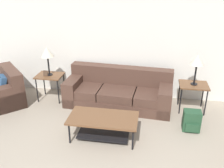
# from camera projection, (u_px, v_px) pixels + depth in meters

# --- Properties ---
(wall_back) EXTENTS (9.10, 0.06, 2.60)m
(wall_back) POSITION_uv_depth(u_px,v_px,m) (123.00, 43.00, 5.72)
(wall_back) COLOR silver
(wall_back) RESTS_ON ground_plane
(couch) EXTENTS (2.40, 1.05, 0.82)m
(couch) POSITION_uv_depth(u_px,v_px,m) (119.00, 92.00, 5.63)
(couch) COLOR #4C3328
(couch) RESTS_ON ground_plane
(armchair) EXTENTS (1.42, 1.42, 0.80)m
(armchair) POSITION_uv_depth(u_px,v_px,m) (0.00, 92.00, 5.65)
(armchair) COLOR #4C3328
(armchair) RESTS_ON ground_plane
(coffee_table) EXTENTS (1.23, 0.63, 0.43)m
(coffee_table) POSITION_uv_depth(u_px,v_px,m) (103.00, 123.00, 4.45)
(coffee_table) COLOR brown
(coffee_table) RESTS_ON ground_plane
(side_table_left) EXTENTS (0.59, 0.48, 0.62)m
(side_table_left) POSITION_uv_depth(u_px,v_px,m) (50.00, 77.00, 5.77)
(side_table_left) COLOR brown
(side_table_left) RESTS_ON ground_plane
(side_table_right) EXTENTS (0.59, 0.48, 0.62)m
(side_table_right) POSITION_uv_depth(u_px,v_px,m) (193.00, 87.00, 5.28)
(side_table_right) COLOR brown
(side_table_right) RESTS_ON ground_plane
(table_lamp_left) EXTENTS (0.29, 0.29, 0.66)m
(table_lamp_left) POSITION_uv_depth(u_px,v_px,m) (47.00, 53.00, 5.52)
(table_lamp_left) COLOR black
(table_lamp_left) RESTS_ON side_table_left
(table_lamp_right) EXTENTS (0.29, 0.29, 0.66)m
(table_lamp_right) POSITION_uv_depth(u_px,v_px,m) (197.00, 60.00, 5.04)
(table_lamp_right) COLOR black
(table_lamp_right) RESTS_ON side_table_right
(backpack) EXTENTS (0.32, 0.29, 0.41)m
(backpack) POSITION_uv_depth(u_px,v_px,m) (192.00, 121.00, 4.72)
(backpack) COLOR #23472D
(backpack) RESTS_ON ground_plane
(picture_frame) EXTENTS (0.10, 0.04, 0.13)m
(picture_frame) POSITION_uv_depth(u_px,v_px,m) (46.00, 73.00, 5.66)
(picture_frame) COLOR #4C3828
(picture_frame) RESTS_ON side_table_left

